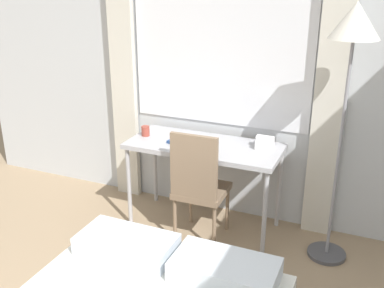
% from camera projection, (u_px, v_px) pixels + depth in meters
% --- Properties ---
extents(wall_back_with_window, '(5.37, 0.13, 2.70)m').
position_uv_depth(wall_back_with_window, '(228.00, 66.00, 3.79)').
color(wall_back_with_window, silver).
rests_on(wall_back_with_window, ground_plane).
extents(desk, '(1.28, 0.57, 0.76)m').
position_uv_depth(desk, '(204.00, 151.00, 3.74)').
color(desk, '#B2B2B7').
rests_on(desk, ground_plane).
extents(desk_chair, '(0.41, 0.41, 0.97)m').
position_uv_depth(desk_chair, '(199.00, 183.00, 3.57)').
color(desk_chair, '#8C7259').
rests_on(desk_chair, ground_plane).
extents(standing_lamp, '(0.34, 0.34, 1.93)m').
position_uv_depth(standing_lamp, '(352.00, 48.00, 2.98)').
color(standing_lamp, '#4C4C51').
rests_on(standing_lamp, ground_plane).
extents(telephone, '(0.14, 0.16, 0.10)m').
position_uv_depth(telephone, '(265.00, 143.00, 3.62)').
color(telephone, white).
rests_on(telephone, desk).
extents(book, '(0.24, 0.25, 0.02)m').
position_uv_depth(book, '(184.00, 141.00, 3.75)').
color(book, navy).
rests_on(book, desk).
extents(mug, '(0.07, 0.07, 0.09)m').
position_uv_depth(mug, '(146.00, 131.00, 3.89)').
color(mug, '#993F33').
rests_on(mug, desk).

